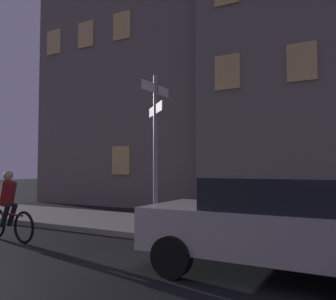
% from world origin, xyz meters
% --- Properties ---
extents(sidewalk_kerb, '(40.00, 3.01, 0.14)m').
position_xyz_m(sidewalk_kerb, '(0.00, 6.67, 0.07)').
color(sidewalk_kerb, gray).
rests_on(sidewalk_kerb, ground_plane).
extents(signpost, '(0.96, 1.29, 3.91)m').
position_xyz_m(signpost, '(0.35, 5.77, 2.43)').
color(signpost, gray).
rests_on(signpost, sidewalk_kerb).
extents(car_near_left, '(4.16, 1.98, 1.53)m').
position_xyz_m(car_near_left, '(3.68, 3.88, 0.82)').
color(car_near_left, beige).
rests_on(car_near_left, ground_plane).
extents(cyclist, '(1.82, 0.36, 1.61)m').
position_xyz_m(cyclist, '(-2.32, 3.58, 0.75)').
color(cyclist, black).
rests_on(cyclist, ground_plane).
extents(building_left_block, '(10.28, 6.90, 20.54)m').
position_xyz_m(building_left_block, '(-4.08, 13.70, 10.27)').
color(building_left_block, slate).
rests_on(building_left_block, ground_plane).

